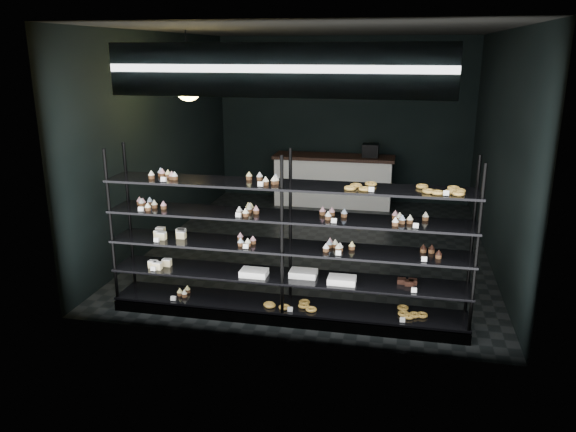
{
  "coord_description": "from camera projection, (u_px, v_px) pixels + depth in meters",
  "views": [
    {
      "loc": [
        1.22,
        -8.14,
        2.93
      ],
      "look_at": [
        -0.1,
        -1.9,
        1.04
      ],
      "focal_mm": 35.0,
      "sensor_mm": 36.0,
      "label": 1
    }
  ],
  "objects": [
    {
      "name": "room",
      "position": [
        321.0,
        144.0,
        8.26
      ],
      "size": [
        5.01,
        6.01,
        3.2
      ],
      "color": "black",
      "rests_on": "ground"
    },
    {
      "name": "display_shelf",
      "position": [
        284.0,
        265.0,
        6.24
      ],
      "size": [
        4.0,
        0.5,
        1.91
      ],
      "color": "black",
      "rests_on": "room"
    },
    {
      "name": "signage",
      "position": [
        275.0,
        70.0,
        5.18
      ],
      "size": [
        3.3,
        0.05,
        0.5
      ],
      "color": "#0D0B38",
      "rests_on": "room"
    },
    {
      "name": "pendant_lamp",
      "position": [
        188.0,
        88.0,
        7.45
      ],
      "size": [
        0.35,
        0.35,
        0.91
      ],
      "color": "black",
      "rests_on": "room"
    },
    {
      "name": "service_counter",
      "position": [
        334.0,
        180.0,
        10.93
      ],
      "size": [
        2.32,
        0.65,
        1.23
      ],
      "color": "silver",
      "rests_on": "room"
    }
  ]
}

